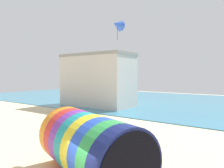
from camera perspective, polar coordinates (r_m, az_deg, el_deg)
name	(u,v)px	position (r m, az deg, el deg)	size (l,w,h in m)	color
giant_inflatable_tube	(91,146)	(12.30, -5.64, -15.89)	(7.89, 5.68, 3.48)	orange
kite_blue_delta	(117,25)	(17.93, 1.41, 15.22)	(0.99, 1.07, 1.63)	blue
bystander_near_water	(143,141)	(16.13, 8.04, -14.56)	(0.41, 0.41, 1.75)	black
promenade_building	(97,80)	(38.94, -3.84, 1.03)	(13.10, 6.31, 9.33)	beige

